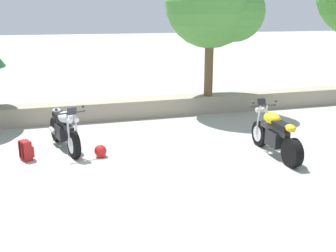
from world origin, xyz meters
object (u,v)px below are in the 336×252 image
(rider_backpack, at_px, (26,149))
(rider_helmet, at_px, (101,151))
(motorcycle_silver_near_left, at_px, (64,130))
(leafy_tree_mid_right, at_px, (216,4))
(motorcycle_yellow_centre, at_px, (275,135))

(rider_backpack, bearing_deg, rider_helmet, -10.08)
(motorcycle_silver_near_left, height_order, rider_backpack, motorcycle_silver_near_left)
(leafy_tree_mid_right, bearing_deg, motorcycle_silver_near_left, -153.05)
(rider_helmet, height_order, leafy_tree_mid_right, leafy_tree_mid_right)
(motorcycle_yellow_centre, relative_size, rider_backpack, 4.39)
(motorcycle_silver_near_left, bearing_deg, leafy_tree_mid_right, 26.95)
(motorcycle_yellow_centre, xyz_separation_m, rider_backpack, (-5.44, 1.28, -0.24))
(motorcycle_yellow_centre, distance_m, rider_backpack, 5.60)
(motorcycle_silver_near_left, relative_size, rider_backpack, 4.34)
(motorcycle_yellow_centre, xyz_separation_m, leafy_tree_mid_right, (0.25, 4.23, 2.93))
(motorcycle_yellow_centre, xyz_separation_m, rider_helmet, (-3.84, 0.99, -0.35))
(rider_backpack, xyz_separation_m, rider_helmet, (1.60, -0.29, -0.11))
(rider_helmet, relative_size, leafy_tree_mid_right, 0.06)
(rider_helmet, xyz_separation_m, leafy_tree_mid_right, (4.09, 3.24, 3.28))
(motorcycle_yellow_centre, height_order, leafy_tree_mid_right, leafy_tree_mid_right)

